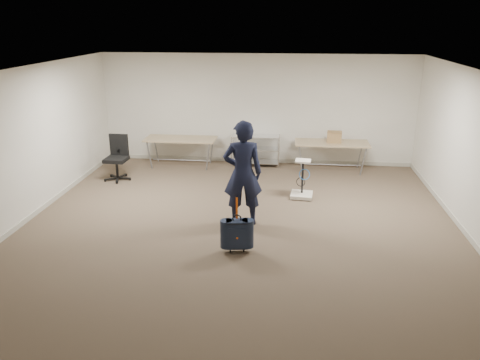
# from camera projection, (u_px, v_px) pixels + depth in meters

# --- Properties ---
(ground) EXTENTS (9.00, 9.00, 0.00)m
(ground) POSITION_uv_depth(u_px,v_px,m) (237.00, 236.00, 8.22)
(ground) COLOR #45362A
(ground) RESTS_ON ground
(room_shell) EXTENTS (8.00, 9.00, 9.00)m
(room_shell) POSITION_uv_depth(u_px,v_px,m) (245.00, 204.00, 9.50)
(room_shell) COLOR beige
(room_shell) RESTS_ON ground
(folding_table_left) EXTENTS (1.80, 0.75, 0.73)m
(folding_table_left) POSITION_uv_depth(u_px,v_px,m) (181.00, 140.00, 11.90)
(folding_table_left) COLOR tan
(folding_table_left) RESTS_ON ground
(folding_table_right) EXTENTS (1.80, 0.75, 0.73)m
(folding_table_right) POSITION_uv_depth(u_px,v_px,m) (332.00, 144.00, 11.52)
(folding_table_right) COLOR tan
(folding_table_right) RESTS_ON ground
(wire_shelf) EXTENTS (1.22, 0.47, 0.80)m
(wire_shelf) POSITION_uv_depth(u_px,v_px,m) (256.00, 149.00, 12.02)
(wire_shelf) COLOR silver
(wire_shelf) RESTS_ON ground
(person) EXTENTS (0.78, 0.58, 1.95)m
(person) POSITION_uv_depth(u_px,v_px,m) (243.00, 173.00, 8.42)
(person) COLOR black
(person) RESTS_ON ground
(suitcase) EXTENTS (0.37, 0.25, 0.95)m
(suitcase) POSITION_uv_depth(u_px,v_px,m) (237.00, 234.00, 7.55)
(suitcase) COLOR #161931
(suitcase) RESTS_ON ground
(office_chair) EXTENTS (0.64, 0.64, 1.05)m
(office_chair) POSITION_uv_depth(u_px,v_px,m) (118.00, 166.00, 11.01)
(office_chair) COLOR black
(office_chair) RESTS_ON ground
(equipment_cart) EXTENTS (0.49, 0.49, 0.83)m
(equipment_cart) POSITION_uv_depth(u_px,v_px,m) (302.00, 188.00, 9.91)
(equipment_cart) COLOR beige
(equipment_cart) RESTS_ON ground
(cardboard_box) EXTENTS (0.38, 0.30, 0.26)m
(cardboard_box) POSITION_uv_depth(u_px,v_px,m) (334.00, 137.00, 11.47)
(cardboard_box) COLOR #986946
(cardboard_box) RESTS_ON folding_table_right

